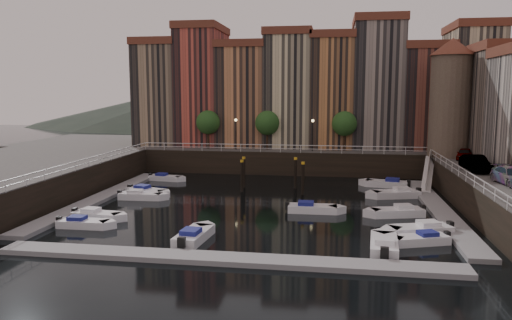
% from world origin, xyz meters
% --- Properties ---
extents(ground, '(200.00, 200.00, 0.00)m').
position_xyz_m(ground, '(0.00, 0.00, 0.00)').
color(ground, black).
rests_on(ground, ground).
extents(quay_far, '(80.00, 20.00, 3.00)m').
position_xyz_m(quay_far, '(0.00, 26.00, 1.50)').
color(quay_far, black).
rests_on(quay_far, ground).
extents(dock_left, '(2.00, 28.00, 0.35)m').
position_xyz_m(dock_left, '(-16.20, -1.00, 0.17)').
color(dock_left, gray).
rests_on(dock_left, ground).
extents(dock_right, '(2.00, 28.00, 0.35)m').
position_xyz_m(dock_right, '(16.20, -1.00, 0.17)').
color(dock_right, gray).
rests_on(dock_right, ground).
extents(dock_near, '(30.00, 2.00, 0.35)m').
position_xyz_m(dock_near, '(0.00, -17.00, 0.17)').
color(dock_near, gray).
rests_on(dock_near, ground).
extents(mountains, '(145.00, 100.00, 18.00)m').
position_xyz_m(mountains, '(1.72, 110.00, 7.92)').
color(mountains, '#2D382D').
rests_on(mountains, ground).
extents(far_terrace, '(48.70, 10.30, 17.50)m').
position_xyz_m(far_terrace, '(3.31, 23.50, 10.95)').
color(far_terrace, '#947B5E').
rests_on(far_terrace, quay_far).
extents(corner_tower, '(5.20, 5.20, 13.80)m').
position_xyz_m(corner_tower, '(20.00, 14.50, 10.19)').
color(corner_tower, '#6B5B4C').
rests_on(corner_tower, quay_right).
extents(promenade_trees, '(21.20, 3.20, 5.20)m').
position_xyz_m(promenade_trees, '(-1.33, 18.20, 6.58)').
color(promenade_trees, black).
rests_on(promenade_trees, quay_far).
extents(street_lamps, '(10.36, 0.36, 4.18)m').
position_xyz_m(street_lamps, '(-1.00, 17.20, 5.90)').
color(street_lamps, black).
rests_on(street_lamps, quay_far).
extents(railings, '(36.08, 34.04, 0.52)m').
position_xyz_m(railings, '(0.00, 4.88, 3.79)').
color(railings, white).
rests_on(railings, ground).
extents(gangway, '(2.78, 8.32, 3.73)m').
position_xyz_m(gangway, '(17.10, 10.00, 1.92)').
color(gangway, white).
rests_on(gangway, ground).
extents(mooring_pilings, '(7.14, 3.75, 3.78)m').
position_xyz_m(mooring_pilings, '(0.02, 6.15, 1.65)').
color(mooring_pilings, black).
rests_on(mooring_pilings, ground).
extents(boat_left_0, '(4.24, 1.60, 0.97)m').
position_xyz_m(boat_left_0, '(-12.85, -10.89, 0.33)').
color(boat_left_0, white).
rests_on(boat_left_0, ground).
extents(boat_left_1, '(4.49, 2.06, 1.01)m').
position_xyz_m(boat_left_1, '(-13.00, -8.34, 0.34)').
color(boat_left_1, white).
rests_on(boat_left_1, ground).
extents(boat_left_2, '(4.52, 1.78, 1.03)m').
position_xyz_m(boat_left_2, '(-12.38, -0.24, 0.35)').
color(boat_left_2, white).
rests_on(boat_left_2, ground).
extents(boat_left_3, '(4.76, 3.06, 1.07)m').
position_xyz_m(boat_left_3, '(-12.55, 1.88, 0.36)').
color(boat_left_3, white).
rests_on(boat_left_3, ground).
extents(boat_left_4, '(4.21, 2.00, 0.95)m').
position_xyz_m(boat_left_4, '(-13.46, 10.33, 0.32)').
color(boat_left_4, white).
rests_on(boat_left_4, ground).
extents(boat_right_0, '(4.28, 2.78, 0.96)m').
position_xyz_m(boat_right_0, '(13.02, -11.19, 0.32)').
color(boat_right_0, white).
rests_on(boat_right_0, ground).
extents(boat_right_1, '(5.02, 3.15, 1.13)m').
position_xyz_m(boat_right_1, '(13.40, -8.90, 0.38)').
color(boat_right_1, white).
rests_on(boat_right_1, ground).
extents(boat_right_2, '(4.84, 2.84, 1.08)m').
position_xyz_m(boat_right_2, '(12.37, -3.29, 0.37)').
color(boat_right_2, white).
rests_on(boat_right_2, ground).
extents(boat_right_3, '(5.07, 3.04, 1.14)m').
position_xyz_m(boat_right_3, '(13.17, 4.57, 0.38)').
color(boat_right_3, white).
rests_on(boat_right_3, ground).
extents(boat_right_4, '(5.00, 2.71, 1.12)m').
position_xyz_m(boat_right_4, '(12.84, 10.25, 0.38)').
color(boat_right_4, white).
rests_on(boat_right_4, ground).
extents(boat_near_1, '(2.11, 4.84, 1.10)m').
position_xyz_m(boat_near_1, '(-3.14, -13.05, 0.37)').
color(boat_near_1, white).
rests_on(boat_near_1, ground).
extents(boat_near_3, '(2.15, 5.00, 1.13)m').
position_xyz_m(boat_near_3, '(10.23, -13.16, 0.38)').
color(boat_near_3, white).
rests_on(boat_near_3, ground).
extents(car_a, '(2.63, 4.10, 1.30)m').
position_xyz_m(car_a, '(21.25, 11.71, 3.65)').
color(car_a, gray).
rests_on(car_a, quay_right).
extents(car_b, '(2.10, 4.88, 1.57)m').
position_xyz_m(car_b, '(20.14, 3.03, 3.78)').
color(car_b, gray).
rests_on(car_b, quay_right).
extents(car_c, '(2.58, 5.15, 1.43)m').
position_xyz_m(car_c, '(21.24, -3.63, 3.72)').
color(car_c, gray).
rests_on(car_c, quay_right).
extents(boat_extra_537, '(4.58, 1.70, 1.05)m').
position_xyz_m(boat_extra_537, '(4.85, -3.08, 0.35)').
color(boat_extra_537, white).
rests_on(boat_extra_537, ground).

